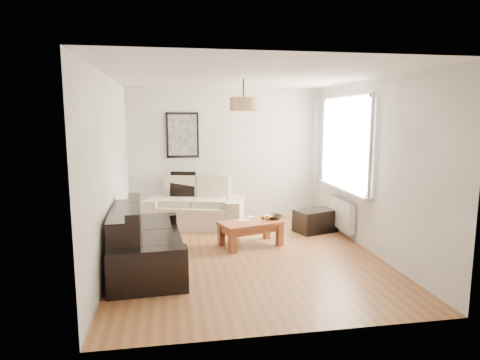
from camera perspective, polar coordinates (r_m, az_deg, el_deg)
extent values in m
plane|color=brown|center=(6.18, 0.94, -10.51)|extent=(4.50, 4.50, 0.00)
cube|color=white|center=(7.33, 13.94, -4.58)|extent=(0.10, 0.90, 0.52)
cylinder|color=tan|center=(6.13, 0.47, 10.53)|extent=(0.40, 0.40, 0.20)
cube|color=black|center=(7.49, 10.45, -5.61)|extent=(0.80, 0.64, 0.40)
cube|color=black|center=(7.84, -7.94, -0.57)|extent=(0.49, 0.25, 0.47)
cube|color=black|center=(7.87, -4.56, -0.77)|extent=(0.40, 0.16, 0.39)
imported|color=black|center=(6.71, 4.70, -5.16)|extent=(0.34, 0.34, 0.06)
sphere|color=orange|center=(6.61, 4.07, -5.31)|extent=(0.08, 0.08, 0.06)
sphere|color=orange|center=(6.67, 4.14, -5.18)|extent=(0.09, 0.09, 0.08)
sphere|color=orange|center=(6.65, 3.28, -5.21)|extent=(0.07, 0.07, 0.07)
cube|color=white|center=(6.62, 0.48, -5.59)|extent=(0.20, 0.15, 0.01)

